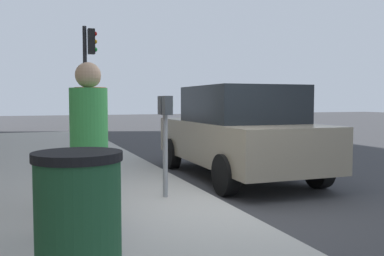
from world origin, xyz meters
TOP-DOWN VIEW (x-y plane):
  - ground_plane at (0.00, 0.00)m, footprint 80.00×80.00m
  - parking_meter at (0.44, 0.65)m, footprint 0.36×0.12m
  - pedestrian_at_meter at (0.20, 1.70)m, footprint 0.54×0.39m
  - pedestrian_bystander at (-0.82, 1.85)m, footprint 0.38×0.45m
  - parked_sedan_near at (2.16, -1.35)m, footprint 4.43×2.03m
  - traffic_signal at (8.09, 0.73)m, footprint 0.24×0.44m
  - trash_bin at (-2.31, 2.10)m, footprint 0.59×0.59m

SIDE VIEW (x-z plane):
  - ground_plane at x=0.00m, z-range 0.00..0.00m
  - trash_bin at x=-2.31m, z-range 0.15..1.16m
  - parked_sedan_near at x=2.16m, z-range 0.01..1.78m
  - pedestrian_bystander at x=-0.82m, z-range 0.30..2.03m
  - parking_meter at x=0.44m, z-range 0.46..1.87m
  - pedestrian_at_meter at x=0.20m, z-range 0.31..2.08m
  - traffic_signal at x=8.09m, z-range 0.78..4.38m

